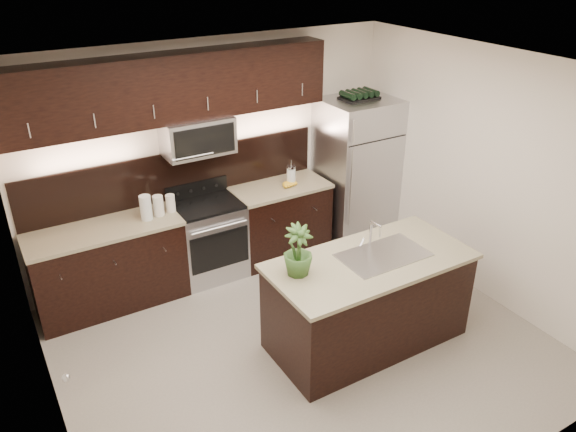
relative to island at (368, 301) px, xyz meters
name	(u,v)px	position (x,y,z in m)	size (l,w,h in m)	color
ground	(303,345)	(-0.59, 0.24, -0.47)	(4.50, 4.50, 0.00)	gray
room_walls	(297,194)	(-0.70, 0.20, 1.22)	(4.52, 4.02, 2.71)	silver
counter_run	(192,244)	(-1.04, 1.93, 0.00)	(3.51, 0.65, 0.94)	black
upper_fixtures	(177,98)	(-1.02, 2.07, 1.67)	(3.49, 0.40, 1.66)	black
island	(368,301)	(0.00, 0.00, 0.00)	(1.96, 0.96, 0.94)	black
sink_faucet	(383,253)	(0.15, 0.01, 0.48)	(0.84, 0.50, 0.28)	silver
refrigerator	(355,170)	(1.21, 1.87, 0.46)	(0.90, 0.81, 1.87)	#B2B2B7
wine_rack	(359,95)	(1.21, 1.87, 1.44)	(0.46, 0.29, 0.11)	black
plant	(298,251)	(-0.72, 0.14, 0.71)	(0.27, 0.27, 0.48)	#305321
canisters	(155,206)	(-1.43, 1.90, 0.59)	(0.40, 0.17, 0.27)	silver
french_press	(291,176)	(0.26, 1.88, 0.59)	(0.11, 0.11, 0.32)	silver
bananas	(285,185)	(0.15, 1.85, 0.50)	(0.20, 0.16, 0.06)	yellow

